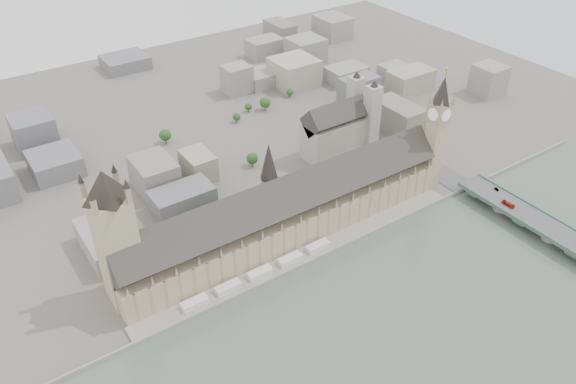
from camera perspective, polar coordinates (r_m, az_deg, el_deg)
ground at (r=414.43m, az=1.34°, el=-5.92°), size 900.00×900.00×0.00m
embankment_wall at (r=404.43m, az=2.58°, el=-6.91°), size 600.00×1.50×3.00m
river_terrace at (r=409.22m, az=1.96°, el=-6.38°), size 270.00×15.00×2.00m
terrace_tents at (r=391.11m, az=-2.88°, el=-8.19°), size 118.00×7.00×4.00m
palace_of_westminster at (r=412.67m, az=-0.20°, el=-2.06°), size 265.00×40.73×55.44m
elizabeth_tower at (r=466.42m, az=14.91°, el=6.55°), size 17.00×17.00×107.50m
victoria_tower at (r=358.64m, az=-17.20°, el=-3.94°), size 30.00×30.00×100.00m
central_tower at (r=392.31m, az=-1.94°, el=2.01°), size 13.00×13.00×48.00m
westminster_bridge at (r=467.15m, az=24.42°, el=-3.41°), size 25.00×325.00×10.25m
westminster_abbey at (r=518.69m, az=5.33°, el=6.49°), size 68.00×36.00×64.00m
city_skyline_inland at (r=588.13m, az=-12.74°, el=8.71°), size 720.00×360.00×38.00m
park_trees at (r=445.12m, az=-4.17°, el=-1.47°), size 110.00×30.00×15.00m
red_bus_north at (r=471.96m, az=21.47°, el=-1.15°), size 2.63×10.80×3.00m
car_silver at (r=487.89m, az=20.43°, el=0.27°), size 2.85×4.88×1.52m
car_approach at (r=536.90m, az=12.69°, el=5.08°), size 2.47×5.35×1.52m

